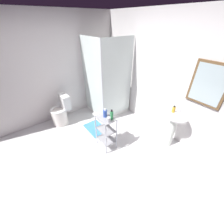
{
  "coord_description": "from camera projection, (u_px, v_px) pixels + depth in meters",
  "views": [
    {
      "loc": [
        1.65,
        -0.76,
        2.3
      ],
      "look_at": [
        -0.06,
        0.54,
        0.86
      ],
      "focal_mm": 22.35,
      "sensor_mm": 36.0,
      "label": 1
    }
  ],
  "objects": [
    {
      "name": "ground_plane",
      "position": [
        92.0,
        159.0,
        2.76
      ],
      "size": [
        4.2,
        4.2,
        0.02
      ],
      "primitive_type": "cube",
      "color": "silver"
    },
    {
      "name": "wall_back",
      "position": [
        163.0,
        78.0,
        2.98
      ],
      "size": [
        4.2,
        0.14,
        2.5
      ],
      "color": "silver",
      "rests_on": "ground_plane"
    },
    {
      "name": "wall_left",
      "position": [
        48.0,
        72.0,
        3.28
      ],
      "size": [
        0.1,
        4.2,
        2.5
      ],
      "primitive_type": "cube",
      "color": "silver",
      "rests_on": "ground_plane"
    },
    {
      "name": "shower_stall",
      "position": [
        107.0,
        98.0,
        3.9
      ],
      "size": [
        0.92,
        0.92,
        2.0
      ],
      "color": "white",
      "rests_on": "ground_plane"
    },
    {
      "name": "pedestal_sink",
      "position": [
        173.0,
        123.0,
        2.76
      ],
      "size": [
        0.46,
        0.37,
        0.81
      ],
      "color": "white",
      "rests_on": "ground_plane"
    },
    {
      "name": "sink_faucet",
      "position": [
        181.0,
        109.0,
        2.66
      ],
      "size": [
        0.03,
        0.03,
        0.1
      ],
      "primitive_type": "cylinder",
      "color": "silver",
      "rests_on": "pedestal_sink"
    },
    {
      "name": "toilet",
      "position": [
        61.0,
        112.0,
        3.55
      ],
      "size": [
        0.37,
        0.49,
        0.76
      ],
      "color": "white",
      "rests_on": "ground_plane"
    },
    {
      "name": "storage_cart",
      "position": [
        106.0,
        130.0,
        2.81
      ],
      "size": [
        0.38,
        0.28,
        0.74
      ],
      "color": "silver",
      "rests_on": "ground_plane"
    },
    {
      "name": "hand_soap_bottle",
      "position": [
        174.0,
        109.0,
        2.64
      ],
      "size": [
        0.06,
        0.06,
        0.14
      ],
      "color": "gold",
      "rests_on": "pedestal_sink"
    },
    {
      "name": "shampoo_bottle_blue",
      "position": [
        105.0,
        113.0,
        2.63
      ],
      "size": [
        0.08,
        0.08,
        0.18
      ],
      "color": "#3152B7",
      "rests_on": "storage_cart"
    },
    {
      "name": "body_wash_bottle_green",
      "position": [
        112.0,
        115.0,
        2.56
      ],
      "size": [
        0.06,
        0.06,
        0.2
      ],
      "color": "#359C55",
      "rests_on": "storage_cart"
    },
    {
      "name": "rinse_cup",
      "position": [
        109.0,
        120.0,
        2.51
      ],
      "size": [
        0.07,
        0.07,
        0.09
      ],
      "primitive_type": "cylinder",
      "color": "silver",
      "rests_on": "storage_cart"
    },
    {
      "name": "bath_mat",
      "position": [
        96.0,
        128.0,
        3.51
      ],
      "size": [
        0.6,
        0.4,
        0.02
      ],
      "primitive_type": "cube",
      "color": "teal",
      "rests_on": "ground_plane"
    }
  ]
}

